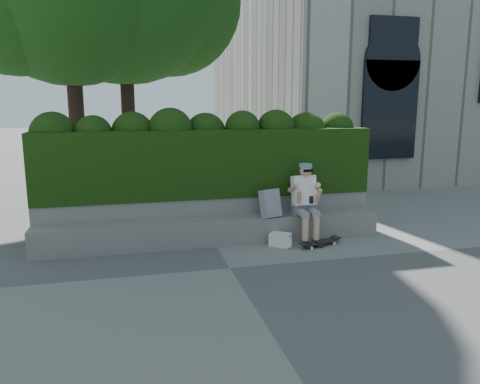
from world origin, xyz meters
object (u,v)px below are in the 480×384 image
object	(u,v)px
backpack_plaid	(270,203)
skateboard	(320,242)
backpack_ground	(280,240)
person	(305,199)

from	to	relation	value
backpack_plaid	skateboard	bearing A→B (deg)	-50.59
backpack_plaid	backpack_ground	distance (m)	0.66
backpack_plaid	backpack_ground	bearing A→B (deg)	-90.52
person	backpack_plaid	xyz separation A→B (m)	(-0.61, 0.08, -0.06)
person	backpack_ground	world-z (taller)	person
person	backpack_ground	size ratio (longest dim) A/B	4.06
person	backpack_ground	xyz separation A→B (m)	(-0.51, -0.20, -0.64)
skateboard	backpack_plaid	size ratio (longest dim) A/B	1.54
backpack_ground	backpack_plaid	bearing A→B (deg)	146.51
person	skateboard	size ratio (longest dim) A/B	1.84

